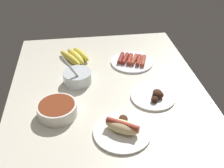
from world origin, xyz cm
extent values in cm
cube|color=silver|center=(0.00, 0.00, -1.50)|extent=(120.00, 90.00, 3.00)
cylinder|color=silver|center=(-10.57, -13.48, 2.84)|extent=(13.54, 13.54, 5.69)
cylinder|color=beige|center=(-10.57, -13.48, 3.98)|extent=(11.92, 11.92, 2.56)
cube|color=#B7B7BC|center=(-7.52, -15.17, 8.78)|extent=(2.98, 9.49, 13.74)
cylinder|color=white|center=(25.70, 2.13, 0.50)|extent=(22.27, 22.27, 1.00)
ellipsoid|color=#E5C689|center=(25.70, 2.13, 3.20)|extent=(12.26, 14.63, 4.40)
cylinder|color=#9E3828|center=(25.70, 2.13, 4.41)|extent=(8.85, 12.15, 2.40)
ellipsoid|color=#472819|center=(20.82, 3.28, 2.40)|extent=(4.93, 4.27, 2.80)
cylinder|color=white|center=(11.82, -22.40, 2.63)|extent=(16.23, 16.23, 5.27)
cylinder|color=maroon|center=(11.82, -22.40, 4.87)|extent=(14.61, 14.61, 1.00)
cylinder|color=white|center=(6.00, 19.32, 0.50)|extent=(19.96, 19.96, 1.00)
ellipsoid|color=#472819|center=(6.18, 21.27, 2.36)|extent=(5.72, 4.81, 2.72)
ellipsoid|color=#381E14|center=(7.58, 21.00, 2.57)|extent=(5.10, 5.78, 3.14)
ellipsoid|color=#381E14|center=(9.85, 18.89, 2.12)|extent=(4.79, 4.56, 2.24)
cylinder|color=white|center=(-25.09, 15.88, 0.50)|extent=(22.50, 22.50, 1.00)
cylinder|color=maroon|center=(-27.36, 10.26, 2.10)|extent=(10.06, 5.49, 2.20)
cylinder|color=maroon|center=(-26.45, 12.50, 2.10)|extent=(9.98, 5.88, 2.20)
cylinder|color=#9E3828|center=(-25.54, 14.75, 2.10)|extent=(10.06, 5.48, 2.20)
cylinder|color=#AD472D|center=(-24.63, 17.00, 2.10)|extent=(9.86, 6.35, 2.20)
cylinder|color=#9E3828|center=(-23.73, 19.25, 2.10)|extent=(10.06, 5.47, 2.20)
cylinder|color=#AD472D|center=(-22.82, 21.49, 2.10)|extent=(10.08, 5.35, 2.20)
ellipsoid|color=gold|center=(-34.61, -10.92, 1.98)|extent=(16.00, 10.61, 3.96)
ellipsoid|color=#E5D14C|center=(-32.97, -13.90, 1.98)|extent=(18.02, 11.22, 3.97)
ellipsoid|color=gold|center=(-31.32, -16.88, 1.92)|extent=(17.93, 12.94, 3.84)
camera|label=1|loc=(98.63, -11.77, 75.04)|focal=43.76mm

